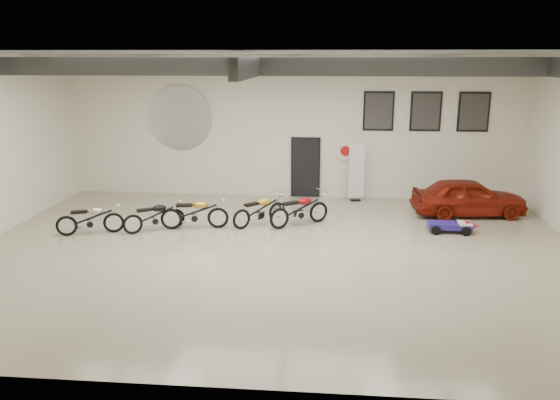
# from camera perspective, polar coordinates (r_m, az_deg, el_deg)

# --- Properties ---
(floor) EXTENTS (16.00, 12.00, 0.01)m
(floor) POSITION_cam_1_polar(r_m,az_deg,el_deg) (14.18, -0.43, -5.53)
(floor) COLOR tan
(floor) RESTS_ON ground
(ceiling) EXTENTS (16.00, 12.00, 0.01)m
(ceiling) POSITION_cam_1_polar(r_m,az_deg,el_deg) (13.31, -0.47, 15.11)
(ceiling) COLOR slate
(ceiling) RESTS_ON back_wall
(back_wall) EXTENTS (16.00, 0.02, 5.00)m
(back_wall) POSITION_cam_1_polar(r_m,az_deg,el_deg) (19.44, 1.26, 7.60)
(back_wall) COLOR silver
(back_wall) RESTS_ON floor
(ceiling_beams) EXTENTS (15.80, 11.80, 0.32)m
(ceiling_beams) POSITION_cam_1_polar(r_m,az_deg,el_deg) (13.31, -0.47, 14.03)
(ceiling_beams) COLOR #5A5D62
(ceiling_beams) RESTS_ON ceiling
(door) EXTENTS (0.92, 0.08, 2.10)m
(door) POSITION_cam_1_polar(r_m,az_deg,el_deg) (19.59, 2.68, 3.35)
(door) COLOR black
(door) RESTS_ON back_wall
(logo_plaque) EXTENTS (2.30, 0.06, 1.16)m
(logo_plaque) POSITION_cam_1_polar(r_m,az_deg,el_deg) (20.02, -10.38, 8.44)
(logo_plaque) COLOR silver
(logo_plaque) RESTS_ON back_wall
(poster_left) EXTENTS (1.05, 0.08, 1.35)m
(poster_left) POSITION_cam_1_polar(r_m,az_deg,el_deg) (19.37, 10.26, 9.13)
(poster_left) COLOR black
(poster_left) RESTS_ON back_wall
(poster_mid) EXTENTS (1.05, 0.08, 1.35)m
(poster_mid) POSITION_cam_1_polar(r_m,az_deg,el_deg) (19.57, 14.99, 8.93)
(poster_mid) COLOR black
(poster_mid) RESTS_ON back_wall
(poster_right) EXTENTS (1.05, 0.08, 1.35)m
(poster_right) POSITION_cam_1_polar(r_m,az_deg,el_deg) (19.91, 19.58, 8.67)
(poster_right) COLOR black
(poster_right) RESTS_ON back_wall
(oil_sign) EXTENTS (0.72, 0.10, 0.72)m
(oil_sign) POSITION_cam_1_polar(r_m,az_deg,el_deg) (19.47, 6.84, 5.13)
(oil_sign) COLOR white
(oil_sign) RESTS_ON back_wall
(banner_stand) EXTENTS (0.58, 0.34, 2.01)m
(banner_stand) POSITION_cam_1_polar(r_m,az_deg,el_deg) (19.17, 7.98, 2.83)
(banner_stand) COLOR white
(banner_stand) RESTS_ON floor
(motorcycle_silver) EXTENTS (1.91, 1.13, 0.95)m
(motorcycle_silver) POSITION_cam_1_polar(r_m,az_deg,el_deg) (16.40, -19.25, -1.81)
(motorcycle_silver) COLOR silver
(motorcycle_silver) RESTS_ON floor
(motorcycle_black) EXTENTS (1.80, 1.44, 0.93)m
(motorcycle_black) POSITION_cam_1_polar(r_m,az_deg,el_deg) (16.20, -13.02, -1.59)
(motorcycle_black) COLOR silver
(motorcycle_black) RESTS_ON floor
(motorcycle_gold) EXTENTS (2.02, 0.94, 1.01)m
(motorcycle_gold) POSITION_cam_1_polar(r_m,az_deg,el_deg) (16.17, -8.92, -1.27)
(motorcycle_gold) COLOR silver
(motorcycle_gold) RESTS_ON floor
(motorcycle_yellow) EXTENTS (1.77, 1.69, 0.97)m
(motorcycle_yellow) POSITION_cam_1_polar(r_m,az_deg,el_deg) (16.34, -2.14, -1.00)
(motorcycle_yellow) COLOR silver
(motorcycle_yellow) RESTS_ON floor
(motorcycle_red) EXTENTS (1.97, 1.63, 1.03)m
(motorcycle_red) POSITION_cam_1_polar(r_m,az_deg,el_deg) (16.29, 2.04, -0.95)
(motorcycle_red) COLOR silver
(motorcycle_red) RESTS_ON floor
(go_kart) EXTENTS (1.49, 0.68, 0.54)m
(go_kart) POSITION_cam_1_polar(r_m,az_deg,el_deg) (16.49, 17.73, -2.35)
(go_kart) COLOR navy
(go_kart) RESTS_ON floor
(vintage_car) EXTENTS (1.82, 3.66, 1.20)m
(vintage_car) POSITION_cam_1_polar(r_m,az_deg,el_deg) (18.34, 19.11, 0.30)
(vintage_car) COLOR maroon
(vintage_car) RESTS_ON floor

